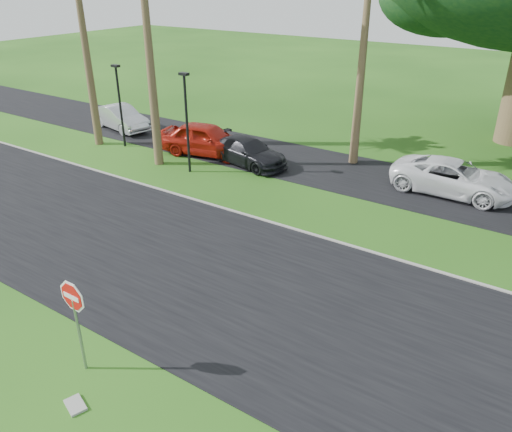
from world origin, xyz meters
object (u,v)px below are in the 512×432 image
object	(u,v)px
car_dark	(248,152)
car_minivan	(454,178)
car_silver	(121,118)
stop_sign_near	(75,308)
car_red	(206,139)

from	to	relation	value
car_dark	car_minivan	bearing A→B (deg)	-68.16
car_silver	car_minivan	distance (m)	19.16
car_dark	car_minivan	distance (m)	9.57
car_minivan	car_silver	bearing A→B (deg)	93.55
car_silver	car_minivan	size ratio (longest dim) A/B	0.83
car_minivan	stop_sign_near	bearing A→B (deg)	163.96
stop_sign_near	car_dark	distance (m)	14.73
car_silver	stop_sign_near	bearing A→B (deg)	-123.18
stop_sign_near	car_red	world-z (taller)	stop_sign_near
car_red	stop_sign_near	bearing A→B (deg)	-164.25
stop_sign_near	car_minivan	xyz separation A→B (m)	(4.60, 15.76, -1.06)
stop_sign_near	car_red	distance (m)	15.73
car_red	car_dark	size ratio (longest dim) A/B	1.10
stop_sign_near	car_minivan	bearing A→B (deg)	73.72
stop_sign_near	car_red	xyz separation A→B (m)	(-7.36, 13.87, -0.95)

